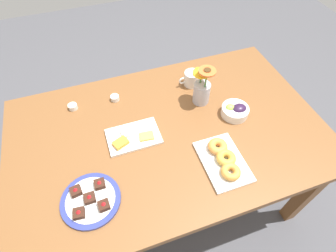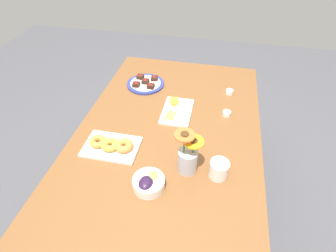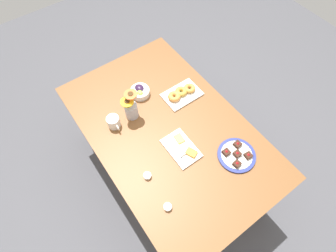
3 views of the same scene
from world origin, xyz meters
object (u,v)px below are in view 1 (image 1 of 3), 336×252
object	(u,v)px
croissant_platter	(224,159)
jam_cup_honey	(115,98)
dining_table	(168,141)
dessert_plate	(91,200)
coffee_mug	(191,78)
grape_bowl	(235,111)
flower_vase	(202,90)
jam_cup_berry	(73,106)
cheese_platter	(133,137)

from	to	relation	value
croissant_platter	jam_cup_honey	size ratio (longest dim) A/B	5.83
dining_table	croissant_platter	xyz separation A→B (m)	(-0.18, 0.26, 0.11)
jam_cup_honey	dessert_plate	world-z (taller)	dessert_plate
dining_table	dessert_plate	world-z (taller)	dessert_plate
coffee_mug	grape_bowl	bearing A→B (deg)	113.54
jam_cup_honey	dessert_plate	bearing A→B (deg)	68.37
dining_table	flower_vase	size ratio (longest dim) A/B	6.80
coffee_mug	jam_cup_honey	size ratio (longest dim) A/B	2.57
coffee_mug	jam_cup_berry	distance (m)	0.68
cheese_platter	dining_table	bearing A→B (deg)	174.98
coffee_mug	jam_cup_berry	size ratio (longest dim) A/B	2.57
cheese_platter	coffee_mug	bearing A→B (deg)	-147.33
jam_cup_honey	coffee_mug	bearing A→B (deg)	177.39
croissant_platter	dessert_plate	size ratio (longest dim) A/B	1.11
cheese_platter	croissant_platter	size ratio (longest dim) A/B	0.93
jam_cup_honey	grape_bowl	bearing A→B (deg)	151.37
grape_bowl	jam_cup_berry	xyz separation A→B (m)	(0.81, -0.33, -0.01)
cheese_platter	flower_vase	world-z (taller)	flower_vase
coffee_mug	dessert_plate	xyz separation A→B (m)	(0.67, 0.53, -0.03)
grape_bowl	dessert_plate	size ratio (longest dim) A/B	0.57
dessert_plate	dining_table	bearing A→B (deg)	-150.06
cheese_platter	flower_vase	distance (m)	0.45
coffee_mug	grape_bowl	world-z (taller)	coffee_mug
cheese_platter	croissant_platter	xyz separation A→B (m)	(-0.36, 0.27, 0.01)
cheese_platter	jam_cup_berry	xyz separation A→B (m)	(0.26, -0.30, 0.00)
grape_bowl	jam_cup_berry	bearing A→B (deg)	-21.91
dining_table	cheese_platter	size ratio (longest dim) A/B	6.15
coffee_mug	flower_vase	xyz separation A→B (m)	(0.00, 0.15, 0.04)
jam_cup_berry	dessert_plate	distance (m)	0.56
grape_bowl	jam_cup_berry	distance (m)	0.88
croissant_platter	dining_table	bearing A→B (deg)	-54.46
dining_table	cheese_platter	distance (m)	0.20
coffee_mug	croissant_platter	xyz separation A→B (m)	(0.06, 0.54, -0.02)
dessert_plate	cheese_platter	bearing A→B (deg)	-133.44
croissant_platter	dessert_plate	distance (m)	0.61
jam_cup_berry	dessert_plate	bearing A→B (deg)	91.03
coffee_mug	croissant_platter	bearing A→B (deg)	83.54
croissant_platter	jam_cup_honey	distance (m)	0.69
cheese_platter	grape_bowl	bearing A→B (deg)	177.40
grape_bowl	dessert_plate	bearing A→B (deg)	16.49
coffee_mug	flower_vase	distance (m)	0.15
cheese_platter	dessert_plate	world-z (taller)	dessert_plate
dining_table	coffee_mug	size ratio (longest dim) A/B	12.97
grape_bowl	dessert_plate	xyz separation A→B (m)	(0.80, 0.24, -0.02)
dining_table	grape_bowl	distance (m)	0.39
dining_table	cheese_platter	world-z (taller)	cheese_platter
jam_cup_honey	flower_vase	bearing A→B (deg)	159.76
grape_bowl	cheese_platter	xyz separation A→B (m)	(0.55, -0.03, -0.02)
jam_cup_berry	dessert_plate	xyz separation A→B (m)	(-0.01, 0.56, -0.00)
cheese_platter	jam_cup_honey	distance (m)	0.29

